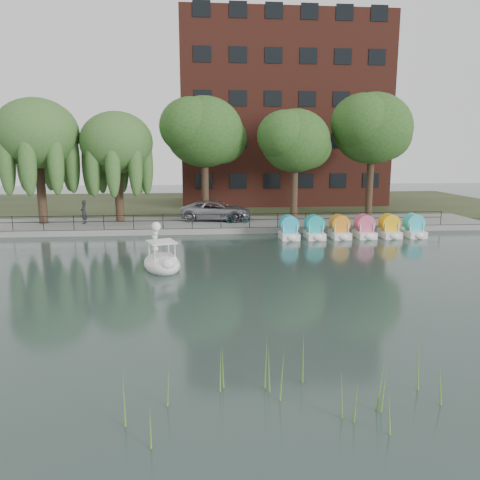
{
  "coord_description": "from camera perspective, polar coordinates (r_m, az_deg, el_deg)",
  "views": [
    {
      "loc": [
        -1.55,
        -18.94,
        5.75
      ],
      "look_at": [
        0.5,
        4.0,
        1.3
      ],
      "focal_mm": 35.0,
      "sensor_mm": 36.0,
      "label": 1
    }
  ],
  "objects": [
    {
      "name": "ground_plane",
      "position": [
        19.85,
        -0.41,
        -5.9
      ],
      "size": [
        120.0,
        120.0,
        0.0
      ],
      "primitive_type": "plane",
      "color": "#3C504C"
    },
    {
      "name": "promenade",
      "position": [
        35.41,
        -2.54,
        1.91
      ],
      "size": [
        40.0,
        6.0,
        0.4
      ],
      "primitive_type": "cube",
      "color": "gray",
      "rests_on": "ground_plane"
    },
    {
      "name": "kerb",
      "position": [
        32.5,
        -2.3,
        1.1
      ],
      "size": [
        40.0,
        0.25,
        0.4
      ],
      "primitive_type": "cube",
      "color": "gray",
      "rests_on": "ground_plane"
    },
    {
      "name": "land_strip",
      "position": [
        49.28,
        -3.29,
        4.43
      ],
      "size": [
        60.0,
        22.0,
        0.36
      ],
      "primitive_type": "cube",
      "color": "#47512D",
      "rests_on": "ground_plane"
    },
    {
      "name": "railing",
      "position": [
        32.55,
        -2.33,
        2.8
      ],
      "size": [
        32.0,
        0.05,
        1.0
      ],
      "color": "black",
      "rests_on": "promenade"
    },
    {
      "name": "apartment_building",
      "position": [
        49.78,
        4.96,
        15.06
      ],
      "size": [
        20.0,
        10.07,
        18.0
      ],
      "color": "#4C1E16",
      "rests_on": "land_strip"
    },
    {
      "name": "willow_left",
      "position": [
        37.26,
        -23.53,
        11.78
      ],
      "size": [
        5.88,
        5.88,
        9.01
      ],
      "color": "#473323",
      "rests_on": "promenade"
    },
    {
      "name": "willow_mid",
      "position": [
        36.43,
        -14.81,
        11.37
      ],
      "size": [
        5.32,
        5.32,
        8.15
      ],
      "color": "#473323",
      "rests_on": "promenade"
    },
    {
      "name": "broadleaf_center",
      "position": [
        36.96,
        -4.37,
        12.94
      ],
      "size": [
        6.0,
        6.0,
        9.25
      ],
      "color": "#473323",
      "rests_on": "promenade"
    },
    {
      "name": "broadleaf_right",
      "position": [
        37.22,
        6.74,
        11.85
      ],
      "size": [
        5.4,
        5.4,
        8.32
      ],
      "color": "#473323",
      "rests_on": "promenade"
    },
    {
      "name": "broadleaf_far",
      "position": [
        40.02,
        15.86,
        12.89
      ],
      "size": [
        6.3,
        6.3,
        9.71
      ],
      "color": "#473323",
      "rests_on": "promenade"
    },
    {
      "name": "minivan",
      "position": [
        36.07,
        -2.84,
        3.79
      ],
      "size": [
        3.91,
        6.64,
        1.74
      ],
      "primitive_type": "imported",
      "rotation": [
        0.0,
        0.0,
        1.4
      ],
      "color": "gray",
      "rests_on": "promenade"
    },
    {
      "name": "bicycle",
      "position": [
        34.64,
        -0.34,
        2.89
      ],
      "size": [
        0.75,
        1.77,
        1.0
      ],
      "primitive_type": "imported",
      "rotation": [
        0.0,
        0.0,
        1.48
      ],
      "color": "gray",
      "rests_on": "promenade"
    },
    {
      "name": "pedestrian",
      "position": [
        36.24,
        -18.52,
        3.46
      ],
      "size": [
        0.57,
        0.77,
        1.98
      ],
      "primitive_type": "imported",
      "rotation": [
        0.0,
        0.0,
        4.59
      ],
      "color": "black",
      "rests_on": "promenade"
    },
    {
      "name": "swan_boat",
      "position": [
        23.03,
        -9.54,
        -2.41
      ],
      "size": [
        2.46,
        3.06,
        2.25
      ],
      "rotation": [
        0.0,
        0.0,
        0.34
      ],
      "color": "white",
      "rests_on": "ground_plane"
    },
    {
      "name": "pedal_boat_row",
      "position": [
        31.91,
        13.5,
        1.36
      ],
      "size": [
        9.65,
        1.7,
        1.4
      ],
      "color": "white",
      "rests_on": "ground_plane"
    },
    {
      "name": "reed_bank",
      "position": [
        11.32,
        14.39,
        -16.49
      ],
      "size": [
        24.0,
        2.4,
        1.2
      ],
      "color": "#669938",
      "rests_on": "ground_plane"
    }
  ]
}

